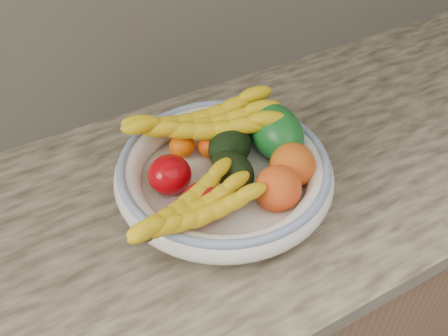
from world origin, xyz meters
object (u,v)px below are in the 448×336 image
Objects in this scene: banana_bunch_back at (203,127)px; banana_bunch_front at (194,212)px; fruit_bowl at (224,173)px; green_mango at (275,132)px.

banana_bunch_back is 1.25× the size of banana_bunch_front.
banana_bunch_front is (-0.10, -0.08, 0.03)m from fruit_bowl.
fruit_bowl is 1.26× the size of banana_bunch_back.
banana_bunch_back is at bearing 45.63° from banana_bunch_front.
green_mango is 0.56× the size of banana_bunch_front.
green_mango is (0.12, 0.02, 0.03)m from fruit_bowl.
fruit_bowl is 1.57× the size of banana_bunch_front.
fruit_bowl is at bearing -168.13° from green_mango.
green_mango reaches higher than banana_bunch_front.
green_mango is 0.13m from banana_bunch_back.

